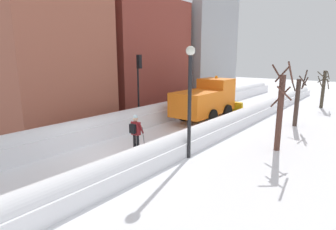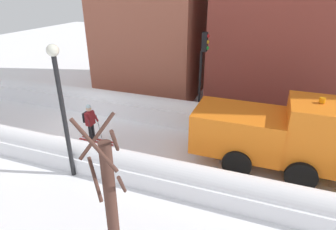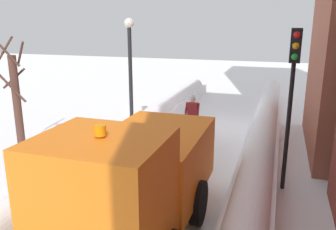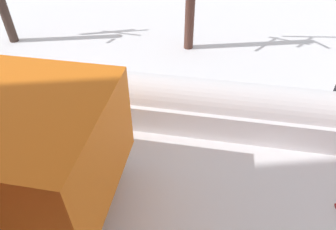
{
  "view_description": "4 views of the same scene",
  "coord_description": "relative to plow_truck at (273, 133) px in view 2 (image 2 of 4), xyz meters",
  "views": [
    {
      "loc": [
        9.6,
        -7.67,
        4.52
      ],
      "look_at": [
        -0.58,
        5.32,
        0.96
      ],
      "focal_mm": 29.18,
      "sensor_mm": 36.0,
      "label": 1
    },
    {
      "loc": [
        10.13,
        8.62,
        6.57
      ],
      "look_at": [
        0.31,
        5.01,
        1.77
      ],
      "focal_mm": 29.97,
      "sensor_mm": 36.0,
      "label": 2
    },
    {
      "loc": [
        -2.88,
        15.36,
        4.75
      ],
      "look_at": [
        0.65,
        4.53,
        1.7
      ],
      "focal_mm": 36.83,
      "sensor_mm": 36.0,
      "label": 3
    },
    {
      "loc": [
        -2.82,
        4.79,
        4.66
      ],
      "look_at": [
        1.04,
        5.47,
        1.34
      ],
      "focal_mm": 33.12,
      "sensor_mm": 36.0,
      "label": 4
    }
  ],
  "objects": [
    {
      "name": "traffic_light_pole",
      "position": [
        -3.11,
        -3.59,
        1.76
      ],
      "size": [
        0.28,
        0.42,
        4.62
      ],
      "color": "black",
      "rests_on": "ground"
    },
    {
      "name": "snowbank_left",
      "position": [
        -2.37,
        0.87,
        -0.84
      ],
      "size": [
        1.1,
        36.0,
        1.33
      ],
      "color": "white",
      "rests_on": "ground"
    },
    {
      "name": "skier",
      "position": [
        0.68,
        -7.81,
        -0.48
      ],
      "size": [
        0.62,
        1.8,
        1.81
      ],
      "color": "black",
      "rests_on": "ground"
    },
    {
      "name": "ground_plane",
      "position": [
        0.11,
        0.87,
        -1.48
      ],
      "size": [
        80.0,
        80.0,
        0.0
      ],
      "primitive_type": "plane",
      "color": "white"
    },
    {
      "name": "building_brick_mid",
      "position": [
        -7.45,
        0.34,
        3.17
      ],
      "size": [
        6.33,
        8.33,
        9.28
      ],
      "color": "brown",
      "rests_on": "ground"
    },
    {
      "name": "plow_truck",
      "position": [
        0.0,
        0.0,
        0.0
      ],
      "size": [
        3.2,
        5.98,
        3.12
      ],
      "color": "orange",
      "rests_on": "ground"
    },
    {
      "name": "snowbank_right",
      "position": [
        2.58,
        0.87,
        -0.99
      ],
      "size": [
        1.1,
        36.0,
        1.09
      ],
      "color": "white",
      "rests_on": "ground"
    },
    {
      "name": "bare_tree_near",
      "position": [
        6.04,
        -3.44,
        0.53
      ],
      "size": [
        1.03,
        1.02,
        4.31
      ],
      "color": "#503128",
      "rests_on": "ground"
    },
    {
      "name": "street_lamp",
      "position": [
        3.19,
        -6.96,
        1.68
      ],
      "size": [
        0.4,
        0.4,
        4.95
      ],
      "color": "black",
      "rests_on": "ground"
    }
  ]
}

